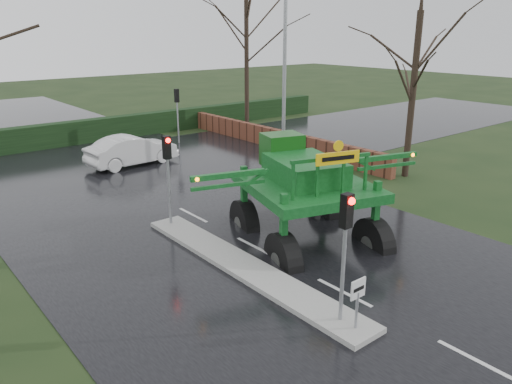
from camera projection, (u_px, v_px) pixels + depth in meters
ground at (344, 293)px, 14.24m from camera, size 140.00×140.00×0.00m
road_main at (168, 203)px, 21.60m from camera, size 14.00×80.00×0.02m
road_cross at (111, 173)px, 26.02m from camera, size 80.00×12.00×0.02m
median_island at (244, 267)px, 15.64m from camera, size 1.20×10.00×0.16m
hedge_row at (57, 135)px, 31.68m from camera, size 44.00×0.90×1.50m
brick_wall at (264, 136)px, 32.14m from camera, size 0.40×20.00×1.20m
keep_left_sign at (358, 296)px, 12.02m from camera, size 0.50×0.07×1.35m
traffic_signal_near at (346, 231)px, 11.91m from camera, size 0.26×0.33×3.52m
traffic_signal_mid at (168, 161)px, 18.17m from camera, size 0.26×0.33×3.52m
traffic_signal_far at (177, 104)px, 32.06m from camera, size 0.26×0.33×3.52m
street_light_right at (280, 53)px, 26.12m from camera, size 3.85×0.30×10.00m
tree_right_near at (415, 72)px, 23.94m from camera, size 5.60×5.60×9.64m
tree_right_far at (246, 39)px, 35.48m from camera, size 7.00×7.00×12.05m
crop_sprayer at (281, 192)px, 15.65m from camera, size 8.39×6.35×4.87m
white_sedan at (133, 165)px, 27.58m from camera, size 5.10×2.09×1.64m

